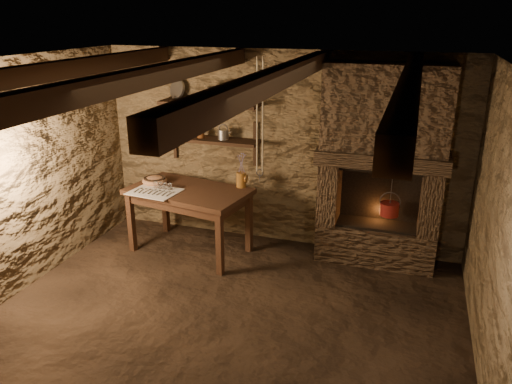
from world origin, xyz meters
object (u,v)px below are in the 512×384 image
(stoneware_jug, at_px, (241,173))
(red_pot, at_px, (390,208))
(iron_stockpot, at_px, (217,96))
(work_table, at_px, (190,218))
(wooden_bowl, at_px, (155,181))

(stoneware_jug, relative_size, red_pot, 0.78)
(iron_stockpot, bearing_deg, red_pot, -3.23)
(work_table, relative_size, red_pot, 2.85)
(stoneware_jug, distance_m, wooden_bowl, 1.09)
(stoneware_jug, bearing_deg, work_table, -141.04)
(wooden_bowl, bearing_deg, work_table, -7.84)
(work_table, bearing_deg, iron_stockpot, 79.30)
(wooden_bowl, xyz_separation_m, iron_stockpot, (0.68, 0.43, 1.01))
(wooden_bowl, height_order, iron_stockpot, iron_stockpot)
(work_table, relative_size, wooden_bowl, 5.04)
(stoneware_jug, height_order, wooden_bowl, stoneware_jug)
(iron_stockpot, xyz_separation_m, red_pot, (2.12, -0.12, -1.15))
(work_table, height_order, red_pot, red_pot)
(stoneware_jug, distance_m, iron_stockpot, 0.97)
(work_table, xyz_separation_m, iron_stockpot, (0.19, 0.50, 1.42))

